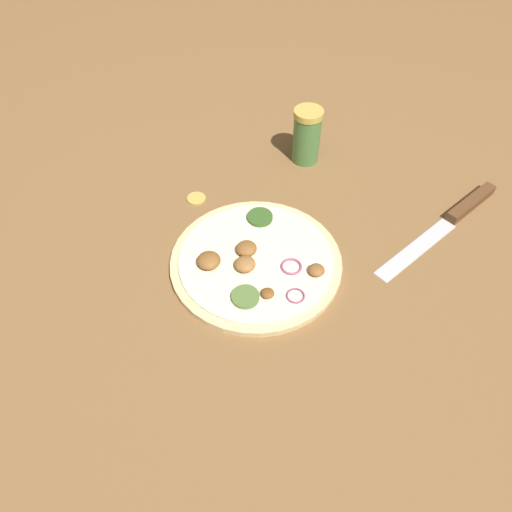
{
  "coord_description": "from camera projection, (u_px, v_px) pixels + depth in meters",
  "views": [
    {
      "loc": [
        -0.39,
        -0.36,
        0.63
      ],
      "look_at": [
        0.0,
        0.0,
        0.02
      ],
      "focal_mm": 35.0,
      "sensor_mm": 36.0,
      "label": 1
    }
  ],
  "objects": [
    {
      "name": "ground_plane",
      "position": [
        256.0,
        264.0,
        0.82
      ],
      "size": [
        3.0,
        3.0,
        0.0
      ],
      "primitive_type": "plane",
      "color": "brown"
    },
    {
      "name": "pizza",
      "position": [
        255.0,
        261.0,
        0.82
      ],
      "size": [
        0.28,
        0.28,
        0.03
      ],
      "color": "beige",
      "rests_on": "ground_plane"
    },
    {
      "name": "knife",
      "position": [
        459.0,
        213.0,
        0.89
      ],
      "size": [
        0.32,
        0.06,
        0.02
      ],
      "rotation": [
        0.0,
        0.0,
        3.03
      ],
      "color": "silver",
      "rests_on": "ground_plane"
    },
    {
      "name": "spice_jar",
      "position": [
        307.0,
        135.0,
        0.96
      ],
      "size": [
        0.06,
        0.06,
        0.11
      ],
      "color": "#4C7F42",
      "rests_on": "ground_plane"
    },
    {
      "name": "loose_cap",
      "position": [
        196.0,
        198.0,
        0.92
      ],
      "size": [
        0.03,
        0.03,
        0.01
      ],
      "color": "gold",
      "rests_on": "ground_plane"
    }
  ]
}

